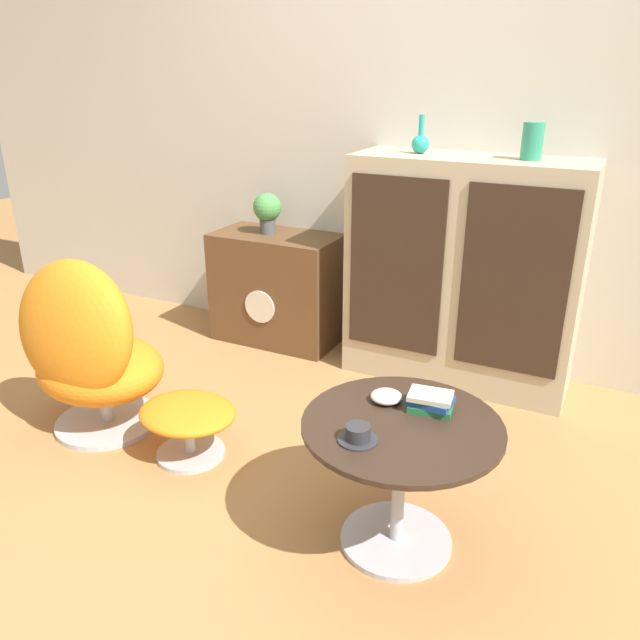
# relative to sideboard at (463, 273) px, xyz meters

# --- Properties ---
(ground_plane) EXTENTS (12.00, 12.00, 0.00)m
(ground_plane) POSITION_rel_sideboard_xyz_m (-0.32, -1.44, -0.57)
(ground_plane) COLOR #A87542
(wall_back) EXTENTS (6.40, 0.06, 2.60)m
(wall_back) POSITION_rel_sideboard_xyz_m (-0.32, 0.24, 0.73)
(wall_back) COLOR beige
(wall_back) RESTS_ON ground_plane
(sideboard) EXTENTS (1.12, 0.42, 1.13)m
(sideboard) POSITION_rel_sideboard_xyz_m (0.00, 0.00, 0.00)
(sideboard) COLOR tan
(sideboard) RESTS_ON ground_plane
(tv_console) EXTENTS (0.72, 0.40, 0.64)m
(tv_console) POSITION_rel_sideboard_xyz_m (-1.08, 0.01, -0.25)
(tv_console) COLOR brown
(tv_console) RESTS_ON ground_plane
(egg_chair) EXTENTS (0.60, 0.55, 0.82)m
(egg_chair) POSITION_rel_sideboard_xyz_m (-1.28, -1.24, -0.18)
(egg_chair) COLOR #B7B7BC
(egg_chair) RESTS_ON ground_plane
(ottoman) EXTENTS (0.41, 0.35, 0.25)m
(ottoman) POSITION_rel_sideboard_xyz_m (-0.79, -1.21, -0.39)
(ottoman) COLOR #B7B7BC
(ottoman) RESTS_ON ground_plane
(coffee_table) EXTENTS (0.64, 0.64, 0.47)m
(coffee_table) POSITION_rel_sideboard_xyz_m (0.16, -1.32, -0.24)
(coffee_table) COLOR #B7B7BC
(coffee_table) RESTS_ON ground_plane
(vase_leftmost) EXTENTS (0.08, 0.08, 0.18)m
(vase_leftmost) POSITION_rel_sideboard_xyz_m (-0.26, 0.00, 0.62)
(vase_leftmost) COLOR teal
(vase_leftmost) RESTS_ON sideboard
(vase_inner_left) EXTENTS (0.09, 0.09, 0.16)m
(vase_inner_left) POSITION_rel_sideboard_xyz_m (0.25, 0.00, 0.65)
(vase_inner_left) COLOR #2D8E6B
(vase_inner_left) RESTS_ON sideboard
(potted_plant) EXTENTS (0.16, 0.16, 0.23)m
(potted_plant) POSITION_rel_sideboard_xyz_m (-1.13, 0.01, 0.21)
(potted_plant) COLOR #4C4C51
(potted_plant) RESTS_ON tv_console
(teacup) EXTENTS (0.12, 0.12, 0.05)m
(teacup) POSITION_rel_sideboard_xyz_m (0.07, -1.47, -0.08)
(teacup) COLOR #2D2D33
(teacup) RESTS_ON coffee_table
(book_stack) EXTENTS (0.15, 0.12, 0.06)m
(book_stack) POSITION_rel_sideboard_xyz_m (0.21, -1.20, -0.07)
(book_stack) COLOR #237038
(book_stack) RESTS_ON coffee_table
(bowl) EXTENTS (0.11, 0.11, 0.04)m
(bowl) POSITION_rel_sideboard_xyz_m (0.07, -1.21, -0.08)
(bowl) COLOR beige
(bowl) RESTS_ON coffee_table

